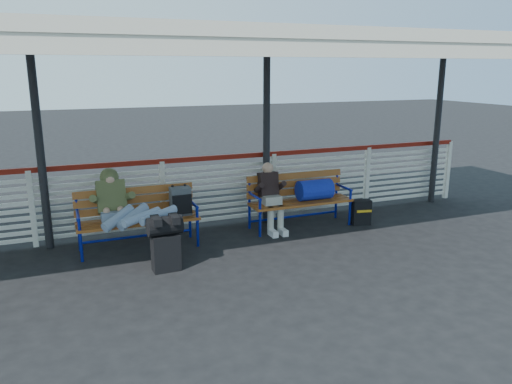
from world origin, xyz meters
name	(u,v)px	position (x,y,z in m)	size (l,w,h in m)	color
ground	(194,272)	(0.00, 0.00, 0.00)	(60.00, 60.00, 0.00)	black
fence	(163,193)	(0.00, 1.90, 0.66)	(12.08, 0.08, 1.24)	silver
canopy	(171,41)	(0.00, 0.87, 3.04)	(12.60, 3.60, 3.16)	silver
luggage_stack	(165,241)	(-0.33, 0.22, 0.42)	(0.47, 0.28, 0.76)	black
bench_left	(150,209)	(-0.34, 1.25, 0.59)	(1.80, 0.56, 0.92)	#96461D
bench_right	(307,192)	(2.37, 1.28, 0.60)	(1.80, 0.56, 0.92)	#96461D
traveler_man	(131,212)	(-0.67, 0.91, 0.68)	(0.94, 1.64, 0.77)	#8B9ABB
companion_person	(271,196)	(1.68, 1.28, 0.60)	(0.32, 0.66, 1.15)	#AAA69A
suitcase_side	(361,212)	(3.28, 0.98, 0.22)	(0.35, 0.25, 0.45)	black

